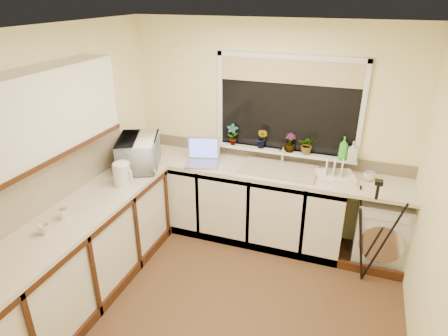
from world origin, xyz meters
The scene contains 33 objects.
floor centered at (0.00, 0.00, 0.00)m, with size 3.20×3.20×0.00m, color brown.
ceiling centered at (0.00, 0.00, 2.45)m, with size 3.20×3.20×0.00m, color white.
wall_back centered at (0.00, 1.50, 1.23)m, with size 3.20×3.20×0.00m, color #FFF3AA.
wall_front centered at (0.00, -1.50, 1.23)m, with size 3.20×3.20×0.00m, color #FFF3AA.
wall_left centered at (-1.60, 0.00, 1.23)m, with size 3.00×3.00×0.00m, color #FFF3AA.
wall_right centered at (1.60, 0.00, 1.23)m, with size 3.00×3.00×0.00m, color #FFF3AA.
base_cabinet_back centered at (-0.33, 1.20, 0.43)m, with size 2.55×0.60×0.86m, color silver.
base_cabinet_left centered at (-1.30, -0.30, 0.43)m, with size 0.54×2.40×0.86m, color silver.
worktop_back centered at (0.00, 1.20, 0.88)m, with size 3.20×0.60×0.04m, color beige.
worktop_left centered at (-1.30, -0.30, 0.88)m, with size 0.60×2.40×0.04m, color beige.
upper_cabinet centered at (-1.44, -0.45, 1.80)m, with size 0.28×1.90×0.70m, color silver.
splashback_left centered at (-1.59, -0.30, 1.12)m, with size 0.02×2.40×0.45m, color beige.
splashback_back centered at (0.00, 1.49, 0.97)m, with size 3.20×0.02×0.14m, color beige.
window_glass centered at (0.20, 1.49, 1.55)m, with size 1.50×0.02×1.00m, color black.
window_blind centered at (0.20, 1.46, 1.92)m, with size 1.50×0.02×0.25m, color tan.
windowsill centered at (0.20, 1.43, 1.04)m, with size 1.60×0.14×0.03m, color white.
sink centered at (0.20, 1.20, 0.91)m, with size 0.82×0.46×0.03m, color tan.
faucet centered at (0.20, 1.38, 1.02)m, with size 0.03×0.03×0.24m, color silver.
washing_machine centered at (1.34, 1.25, 0.37)m, with size 0.52×0.51×0.74m, color silver.
laptop centered at (-0.66, 1.13, 0.97)m, with size 0.43×0.39×0.28m.
kettle centered at (-1.21, 0.33, 1.02)m, with size 0.18×0.18×0.23m, color silver.
dish_rack centered at (0.80, 1.20, 0.93)m, with size 0.38×0.29×0.06m, color white.
tripod centered at (1.20, 0.82, 0.56)m, with size 0.55×0.55×1.13m, color black, non-canonical shape.
steel_jar centered at (-1.32, -0.39, 0.95)m, with size 0.07×0.07×0.10m, color white.
microwave centered at (-1.28, 0.79, 1.07)m, with size 0.60×0.41×0.33m, color white.
plant_a centered at (-0.40, 1.41, 1.17)m, with size 0.13×0.09×0.25m, color #999999.
plant_b centered at (-0.05, 1.42, 1.17)m, with size 0.13×0.10×0.23m, color #999999.
plant_c centered at (0.27, 1.42, 1.16)m, with size 0.12×0.12×0.21m, color #999999.
plant_d centered at (0.46, 1.42, 1.16)m, with size 0.19×0.16×0.21m, color #999999.
soap_bottle_green centered at (0.84, 1.39, 1.18)m, with size 0.10×0.10×0.25m, color green.
soap_bottle_clear centered at (0.94, 1.39, 1.16)m, with size 0.10×0.10×0.21m, color #999999.
cup_back centered at (1.13, 1.28, 0.95)m, with size 0.12×0.12×0.09m, color beige.
cup_left centered at (-1.32, -0.63, 0.94)m, with size 0.09×0.09×0.08m, color beige.
Camera 1 is at (0.95, -2.64, 2.70)m, focal length 31.30 mm.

